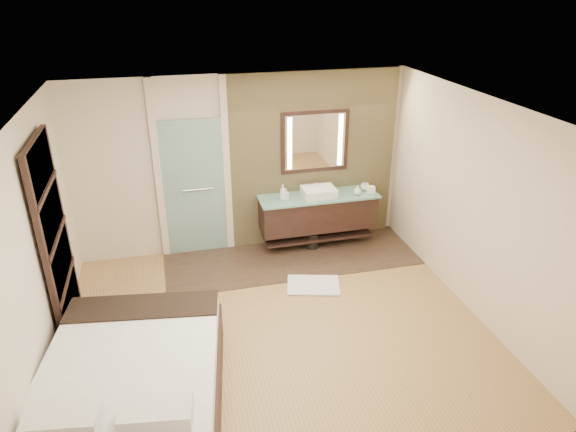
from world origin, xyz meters
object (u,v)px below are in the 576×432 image
object	(u,v)px
vanity	(318,212)
bed	(134,381)
waste_bin	(312,241)
mirror_unit	(315,142)

from	to	relation	value
vanity	bed	world-z (taller)	vanity
vanity	waste_bin	bearing A→B (deg)	-148.44
mirror_unit	waste_bin	world-z (taller)	mirror_unit
vanity	waste_bin	xyz separation A→B (m)	(-0.11, -0.07, -0.45)
vanity	mirror_unit	distance (m)	1.10
mirror_unit	waste_bin	xyz separation A→B (m)	(-0.11, -0.31, -1.52)
mirror_unit	bed	world-z (taller)	mirror_unit
vanity	bed	distance (m)	3.95
waste_bin	bed	bearing A→B (deg)	-133.76
vanity	bed	size ratio (longest dim) A/B	0.80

